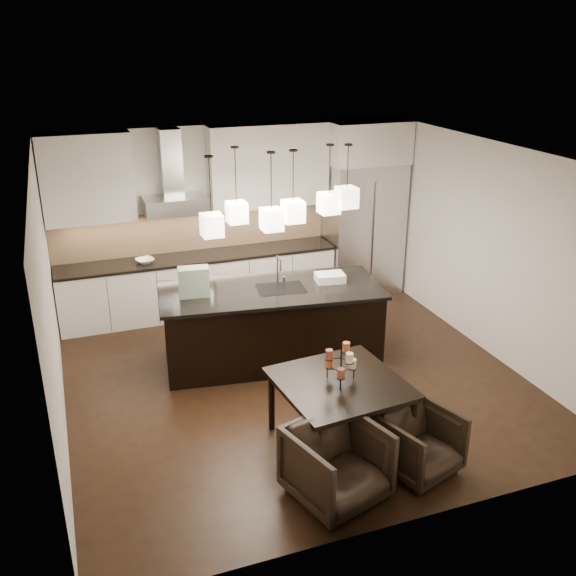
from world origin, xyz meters
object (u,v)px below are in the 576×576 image
object	(u,v)px
armchair_left	(337,464)
armchair_right	(419,443)
dining_table	(339,412)
refrigerator	(363,229)
island_body	(271,326)

from	to	relation	value
armchair_left	armchair_right	bearing A→B (deg)	-11.27
dining_table	armchair_left	size ratio (longest dim) A/B	1.51
armchair_left	armchair_right	world-z (taller)	armchair_left
refrigerator	dining_table	world-z (taller)	refrigerator
refrigerator	dining_table	size ratio (longest dim) A/B	1.74
armchair_left	armchair_right	distance (m)	0.93
island_body	armchair_left	xyz separation A→B (m)	(-0.30, -2.80, -0.11)
refrigerator	dining_table	distance (m)	4.43
dining_table	refrigerator	bearing A→B (deg)	55.67
armchair_right	armchair_left	bearing A→B (deg)	167.21
island_body	dining_table	size ratio (longest dim) A/B	2.23
refrigerator	armchair_right	xyz separation A→B (m)	(-1.58, -4.52, -0.75)
refrigerator	armchair_left	xyz separation A→B (m)	(-2.50, -4.61, -0.70)
dining_table	armchair_right	bearing A→B (deg)	-56.97
armchair_left	refrigerator	bearing A→B (deg)	44.95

